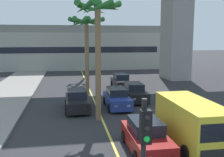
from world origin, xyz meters
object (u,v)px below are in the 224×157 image
at_px(car_queue_second, 77,101).
at_px(car_queue_fifth, 121,81).
at_px(palm_tree_near_median, 98,23).
at_px(car_queue_fourth, 146,137).
at_px(car_queue_third, 134,93).
at_px(car_queue_front, 117,98).
at_px(palm_tree_mid_median, 86,30).
at_px(palm_tree_far_median, 87,31).
at_px(delivery_van, 191,122).

xyz_separation_m(car_queue_second, car_queue_fifth, (5.14, 8.31, 0.00)).
xyz_separation_m(car_queue_fifth, palm_tree_near_median, (-3.77, -11.11, 5.71)).
xyz_separation_m(car_queue_second, car_queue_fourth, (3.06, -8.16, 0.00)).
relative_size(car_queue_third, car_queue_fourth, 1.01).
bearing_deg(car_queue_fourth, car_queue_fifth, 82.79).
distance_m(car_queue_front, palm_tree_near_median, 6.73).
bearing_deg(car_queue_third, car_queue_front, -134.40).
height_order(car_queue_third, car_queue_fifth, same).
bearing_deg(palm_tree_mid_median, car_queue_front, -85.95).
bearing_deg(palm_tree_near_median, car_queue_front, 59.44).
bearing_deg(palm_tree_far_median, palm_tree_mid_median, 86.30).
height_order(car_queue_fourth, palm_tree_far_median, palm_tree_far_median).
distance_m(car_queue_fifth, palm_tree_near_median, 13.04).
height_order(car_queue_third, palm_tree_near_median, palm_tree_near_median).
xyz_separation_m(delivery_van, palm_tree_far_median, (-4.25, 13.59, 4.89)).
relative_size(car_queue_third, palm_tree_far_median, 0.55).
bearing_deg(car_queue_fifth, palm_tree_near_median, -108.75).
bearing_deg(palm_tree_far_median, car_queue_third, -41.15).
distance_m(car_queue_fifth, palm_tree_far_median, 7.23).
distance_m(car_queue_third, car_queue_fourth, 10.59).
bearing_deg(car_queue_fourth, palm_tree_mid_median, 92.44).
distance_m(car_queue_fifth, palm_tree_mid_median, 11.06).
bearing_deg(car_queue_fourth, palm_tree_far_median, 97.56).
distance_m(car_queue_front, car_queue_fourth, 8.42).
height_order(car_queue_second, palm_tree_far_median, palm_tree_far_median).
relative_size(palm_tree_mid_median, palm_tree_far_median, 1.09).
bearing_deg(car_queue_front, palm_tree_far_median, 109.98).
distance_m(car_queue_fifth, delivery_van, 16.29).
bearing_deg(palm_tree_mid_median, car_queue_second, -96.57).
height_order(car_queue_fifth, palm_tree_mid_median, palm_tree_mid_median).
height_order(car_queue_front, car_queue_fourth, same).
bearing_deg(delivery_van, car_queue_fifth, 91.20).
bearing_deg(car_queue_second, palm_tree_far_median, 77.63).
relative_size(car_queue_front, car_queue_fifth, 1.00).
bearing_deg(car_queue_fifth, car_queue_front, -103.71).
bearing_deg(car_queue_third, car_queue_fourth, -101.15).
bearing_deg(car_queue_front, palm_tree_mid_median, 94.05).
relative_size(car_queue_front, delivery_van, 0.78).
bearing_deg(palm_tree_near_median, palm_tree_mid_median, 88.26).
bearing_deg(palm_tree_far_median, car_queue_fourth, -82.44).
xyz_separation_m(car_queue_fourth, delivery_van, (2.42, 0.19, 0.57)).
distance_m(car_queue_fourth, palm_tree_mid_median, 26.02).
relative_size(delivery_van, palm_tree_far_median, 0.70).
xyz_separation_m(car_queue_second, car_queue_third, (5.11, 2.23, 0.00)).
relative_size(car_queue_fifth, palm_tree_mid_median, 0.50).
bearing_deg(car_queue_second, car_queue_third, 23.59).
distance_m(car_queue_third, palm_tree_mid_median, 16.34).
height_order(car_queue_front, car_queue_second, same).
bearing_deg(palm_tree_near_median, car_queue_third, 53.40).
distance_m(car_queue_fourth, palm_tree_far_median, 14.93).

